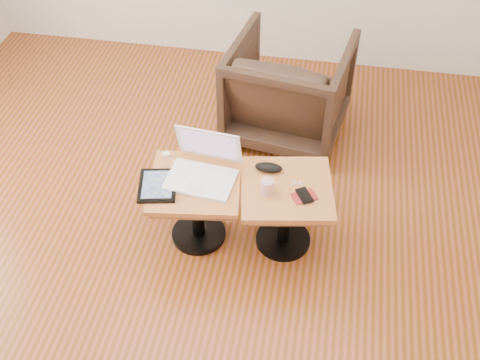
% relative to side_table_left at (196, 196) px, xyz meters
% --- Properties ---
extents(room_shell, '(4.52, 4.52, 2.71)m').
position_rel_side_table_left_xyz_m(room_shell, '(0.09, -0.22, 1.01)').
color(room_shell, '#5F320B').
rests_on(room_shell, ground).
extents(side_table_left, '(0.55, 0.55, 0.45)m').
position_rel_side_table_left_xyz_m(side_table_left, '(0.00, 0.00, 0.00)').
color(side_table_left, black).
rests_on(side_table_left, ground).
extents(side_table_right, '(0.57, 0.57, 0.45)m').
position_rel_side_table_left_xyz_m(side_table_right, '(0.50, 0.04, 0.00)').
color(side_table_right, black).
rests_on(side_table_right, ground).
extents(laptop, '(0.40, 0.36, 0.26)m').
position_rel_side_table_left_xyz_m(laptop, '(0.04, 0.05, 0.16)').
color(laptop, white).
rests_on(laptop, side_table_left).
extents(tablet, '(0.25, 0.29, 0.02)m').
position_rel_side_table_left_xyz_m(tablet, '(-0.19, -0.08, 0.12)').
color(tablet, black).
rests_on(tablet, side_table_left).
extents(charging_adapter, '(0.05, 0.05, 0.02)m').
position_rel_side_table_left_xyz_m(charging_adapter, '(-0.21, 0.17, 0.12)').
color(charging_adapter, white).
rests_on(charging_adapter, side_table_left).
extents(glasses_case, '(0.16, 0.07, 0.05)m').
position_rel_side_table_left_xyz_m(glasses_case, '(0.38, 0.15, 0.14)').
color(glasses_case, black).
rests_on(glasses_case, side_table_right).
extents(striped_cup, '(0.10, 0.10, 0.09)m').
position_rel_side_table_left_xyz_m(striped_cup, '(0.40, -0.02, 0.16)').
color(striped_cup, '#C45461').
rests_on(striped_cup, side_table_right).
extents(earbuds_tangle, '(0.07, 0.05, 0.01)m').
position_rel_side_table_left_xyz_m(earbuds_tangle, '(0.55, 0.08, 0.12)').
color(earbuds_tangle, white).
rests_on(earbuds_tangle, side_table_right).
extents(phone_on_sleeve, '(0.15, 0.14, 0.02)m').
position_rel_side_table_left_xyz_m(phone_on_sleeve, '(0.60, -0.02, 0.12)').
color(phone_on_sleeve, maroon).
rests_on(phone_on_sleeve, side_table_right).
extents(armchair, '(0.87, 0.89, 0.71)m').
position_rel_side_table_left_xyz_m(armchair, '(0.39, 1.08, 0.02)').
color(armchair, black).
rests_on(armchair, ground).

